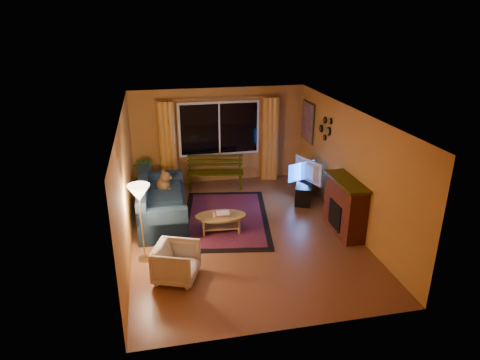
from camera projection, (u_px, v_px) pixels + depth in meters
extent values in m
cube|color=brown|center=(243.00, 232.00, 8.91)|extent=(4.50, 6.00, 0.02)
cube|color=white|center=(243.00, 113.00, 7.99)|extent=(4.50, 6.00, 0.02)
cube|color=#C57F33|center=(219.00, 136.00, 11.19)|extent=(4.50, 0.02, 2.50)
cube|color=#C57F33|center=(126.00, 185.00, 8.03)|extent=(0.02, 6.00, 2.50)
cube|color=#C57F33|center=(349.00, 168.00, 8.88)|extent=(0.02, 6.00, 2.50)
cube|color=black|center=(219.00, 129.00, 11.06)|extent=(2.00, 0.02, 1.30)
cylinder|color=#BF8C3F|center=(219.00, 98.00, 10.72)|extent=(3.20, 0.03, 0.03)
cylinder|color=orange|center=(168.00, 145.00, 10.87)|extent=(0.36, 0.36, 2.24)
cylinder|color=orange|center=(270.00, 139.00, 11.38)|extent=(0.36, 0.36, 2.24)
cube|color=#2E2A02|center=(215.00, 180.00, 11.05)|extent=(1.48, 0.61, 0.43)
imported|color=#235B1E|center=(144.00, 177.00, 10.71)|extent=(0.48, 0.48, 0.85)
cube|color=#16283B|center=(163.00, 200.00, 9.27)|extent=(1.05, 2.31, 0.93)
imported|color=beige|center=(176.00, 261.00, 7.23)|extent=(0.85, 0.88, 0.71)
cylinder|color=#BF8C3F|center=(142.00, 224.00, 7.66)|extent=(0.29, 0.29, 1.48)
cube|color=maroon|center=(226.00, 218.00, 9.48)|extent=(2.28, 3.16, 0.02)
cylinder|color=#A4874D|center=(221.00, 224.00, 8.85)|extent=(1.12, 1.12, 0.38)
cube|color=black|center=(304.00, 190.00, 10.41)|extent=(0.76, 1.13, 0.45)
imported|color=black|center=(305.00, 171.00, 10.23)|extent=(0.44, 0.94, 0.55)
cube|color=maroon|center=(345.00, 208.00, 8.73)|extent=(0.40, 1.20, 1.10)
cube|color=orange|center=(308.00, 122.00, 10.95)|extent=(0.04, 0.76, 0.96)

